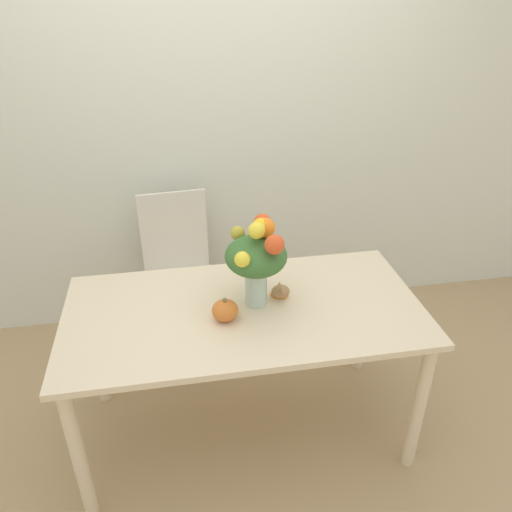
{
  "coord_description": "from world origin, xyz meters",
  "views": [
    {
      "loc": [
        -0.27,
        -1.8,
        2.05
      ],
      "look_at": [
        0.06,
        0.03,
        1.0
      ],
      "focal_mm": 35.0,
      "sensor_mm": 36.0,
      "label": 1
    }
  ],
  "objects_px": {
    "flower_vase": "(257,257)",
    "turkey_figurine": "(280,290)",
    "pumpkin": "(225,310)",
    "dining_chair_near_window": "(179,273)"
  },
  "relations": [
    {
      "from": "pumpkin",
      "to": "turkey_figurine",
      "type": "distance_m",
      "value": 0.3
    },
    {
      "from": "pumpkin",
      "to": "dining_chair_near_window",
      "type": "height_order",
      "value": "dining_chair_near_window"
    },
    {
      "from": "pumpkin",
      "to": "flower_vase",
      "type": "bearing_deg",
      "value": 31.86
    },
    {
      "from": "turkey_figurine",
      "to": "dining_chair_near_window",
      "type": "relative_size",
      "value": 0.12
    },
    {
      "from": "flower_vase",
      "to": "dining_chair_near_window",
      "type": "relative_size",
      "value": 0.44
    },
    {
      "from": "dining_chair_near_window",
      "to": "flower_vase",
      "type": "bearing_deg",
      "value": -70.63
    },
    {
      "from": "pumpkin",
      "to": "dining_chair_near_window",
      "type": "bearing_deg",
      "value": 101.83
    },
    {
      "from": "flower_vase",
      "to": "turkey_figurine",
      "type": "distance_m",
      "value": 0.24
    },
    {
      "from": "flower_vase",
      "to": "dining_chair_near_window",
      "type": "xyz_separation_m",
      "value": [
        -0.34,
        0.77,
        -0.51
      ]
    },
    {
      "from": "turkey_figurine",
      "to": "dining_chair_near_window",
      "type": "distance_m",
      "value": 0.91
    }
  ]
}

